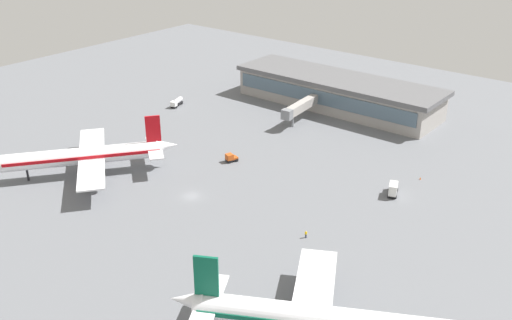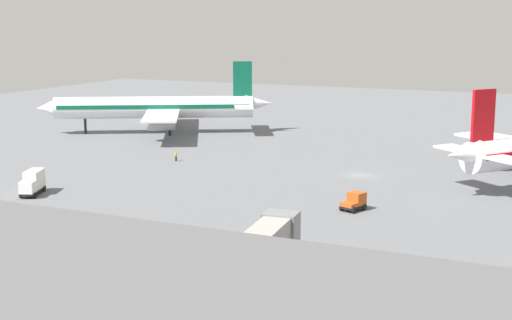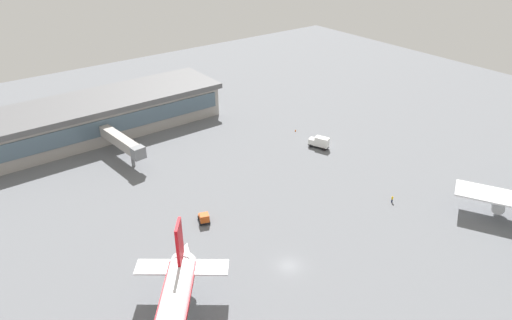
{
  "view_description": "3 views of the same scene",
  "coord_description": "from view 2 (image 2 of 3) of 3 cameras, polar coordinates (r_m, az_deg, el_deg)",
  "views": [
    {
      "loc": [
        -89.95,
        87.08,
        67.57
      ],
      "look_at": [
        -7.44,
        -15.92,
        6.1
      ],
      "focal_mm": 40.58,
      "sensor_mm": 36.0,
      "label": 1
    },
    {
      "loc": [
        32.13,
        -109.53,
        24.18
      ],
      "look_at": [
        -10.91,
        -15.5,
        4.28
      ],
      "focal_mm": 51.55,
      "sensor_mm": 36.0,
      "label": 2
    },
    {
      "loc": [
        43.78,
        47.98,
        58.07
      ],
      "look_at": [
        -12.79,
        -27.2,
        6.3
      ],
      "focal_mm": 31.96,
      "sensor_mm": 36.0,
      "label": 3
    }
  ],
  "objects": [
    {
      "name": "airplane_taxiing",
      "position": [
        159.04,
        -7.7,
        4.07
      ],
      "size": [
        46.0,
        38.4,
        15.3
      ],
      "rotation": [
        0.0,
        0.0,
        3.64
      ],
      "color": "white",
      "rests_on": "ground"
    },
    {
      "name": "catering_truck",
      "position": [
        107.33,
        -16.94,
        -1.68
      ],
      "size": [
        3.83,
        5.91,
        3.3
      ],
      "rotation": [
        0.0,
        0.0,
        5.09
      ],
      "color": "black",
      "rests_on": "ground"
    },
    {
      "name": "baggage_tug",
      "position": [
        95.22,
        7.66,
        -3.2
      ],
      "size": [
        3.11,
        3.66,
        2.3
      ],
      "rotation": [
        0.0,
        0.0,
        1.22
      ],
      "color": "black",
      "rests_on": "ground"
    },
    {
      "name": "jet_bridge",
      "position": [
        60.57,
        -0.29,
        -7.44
      ],
      "size": [
        4.81,
        19.67,
        6.74
      ],
      "rotation": [
        0.0,
        0.0,
        1.67
      ],
      "color": "#9E9993",
      "rests_on": "ground"
    },
    {
      "name": "ground_crew_worker",
      "position": [
        127.54,
        -6.23,
        0.29
      ],
      "size": [
        0.49,
        0.55,
        1.67
      ],
      "rotation": [
        0.0,
        0.0,
        5.91
      ],
      "color": "#1E2338",
      "rests_on": "ground"
    },
    {
      "name": "ground",
      "position": [
        116.68,
        8.07,
        -1.18
      ],
      "size": [
        288.0,
        288.0,
        0.0
      ],
      "primitive_type": "plane",
      "color": "slate"
    }
  ]
}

